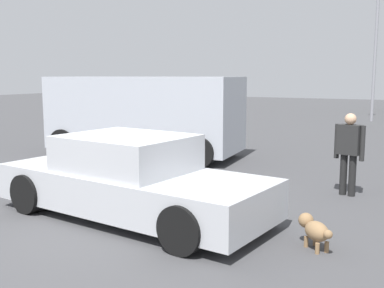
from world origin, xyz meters
name	(u,v)px	position (x,y,z in m)	size (l,w,h in m)	color
ground_plane	(122,221)	(0.00, 0.00, 0.00)	(80.00, 80.00, 0.00)	#424244
sedan_foreground	(131,180)	(0.01, 0.25, 0.59)	(4.65, 2.26, 1.29)	#B7BABF
dog	(314,229)	(2.88, 0.23, 0.25)	(0.51, 0.50, 0.41)	olive
van_white	(144,114)	(-2.90, 4.99, 1.18)	(5.38, 2.56, 2.17)	#B2B7C1
pedestrian	(349,147)	(2.79, 3.21, 0.90)	(0.56, 0.33, 1.53)	black
light_post_near	(377,16)	(1.41, 18.38, 4.98)	(0.44, 0.44, 7.50)	gray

